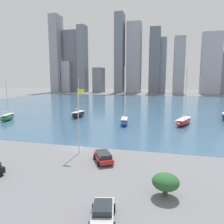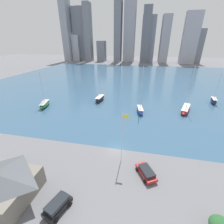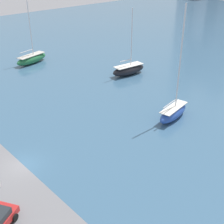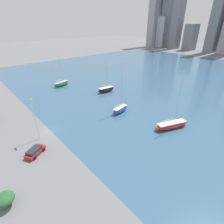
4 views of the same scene
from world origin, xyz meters
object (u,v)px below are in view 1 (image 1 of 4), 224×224
(sailboat_green, at_px, (7,117))
(sailboat_black, at_px, (78,114))
(flag_pole, at_px, (79,119))
(sailboat_red, at_px, (184,121))
(parked_wagon_red, at_px, (103,157))
(sailboat_blue, at_px, (124,121))
(parked_sedan_silver, at_px, (103,212))

(sailboat_green, distance_m, sailboat_black, 21.91)
(flag_pole, xyz_separation_m, sailboat_red, (19.08, 29.41, -5.07))
(sailboat_red, relative_size, parked_wagon_red, 3.11)
(flag_pole, height_order, sailboat_red, sailboat_red)
(sailboat_black, bearing_deg, sailboat_red, -0.29)
(sailboat_black, relative_size, sailboat_blue, 0.79)
(parked_wagon_red, height_order, parked_sedan_silver, parked_wagon_red)
(sailboat_blue, relative_size, parked_wagon_red, 3.13)
(parked_wagon_red, bearing_deg, sailboat_blue, 64.17)
(sailboat_red, xyz_separation_m, parked_wagon_red, (-13.92, -32.31, -0.13))
(parked_sedan_silver, bearing_deg, sailboat_green, 124.33)
(sailboat_red, relative_size, parked_sedan_silver, 3.39)
(flag_pole, xyz_separation_m, parked_sedan_silver, (9.13, -16.46, -5.25))
(sailboat_green, xyz_separation_m, sailboat_blue, (36.52, 2.23, 0.06))
(flag_pole, bearing_deg, parked_sedan_silver, -60.98)
(flag_pole, relative_size, sailboat_green, 0.85)
(flag_pole, bearing_deg, parked_wagon_red, -29.31)
(sailboat_blue, xyz_separation_m, sailboat_red, (16.10, 4.26, -0.11))
(sailboat_blue, bearing_deg, sailboat_red, 5.52)
(sailboat_black, bearing_deg, flag_pole, -60.30)
(sailboat_green, bearing_deg, parked_sedan_silver, -56.45)
(flag_pole, relative_size, parked_wagon_red, 2.17)
(parked_wagon_red, distance_m, parked_sedan_silver, 14.13)
(sailboat_black, height_order, sailboat_red, sailboat_red)
(sailboat_black, relative_size, sailboat_red, 0.79)
(parked_wagon_red, bearing_deg, sailboat_black, 87.92)
(flag_pole, distance_m, sailboat_blue, 25.81)
(flag_pole, bearing_deg, sailboat_blue, 83.23)
(sailboat_green, relative_size, sailboat_blue, 0.81)
(sailboat_blue, distance_m, parked_sedan_silver, 42.06)
(sailboat_red, bearing_deg, sailboat_blue, -144.70)
(sailboat_black, relative_size, parked_wagon_red, 2.47)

